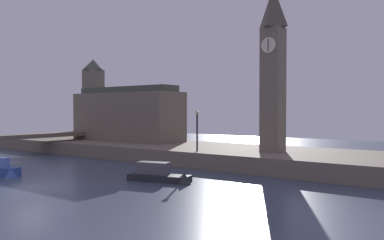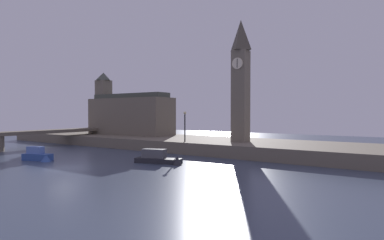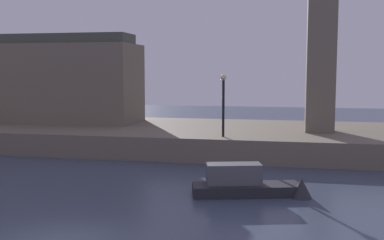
% 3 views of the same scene
% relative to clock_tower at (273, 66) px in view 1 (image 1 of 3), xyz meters
% --- Properties ---
extents(ground_plane, '(120.00, 120.00, 0.00)m').
position_rel_clock_tower_xyz_m(ground_plane, '(-9.10, -19.16, -9.54)').
color(ground_plane, '#384256').
extents(far_embankment, '(70.00, 12.00, 1.50)m').
position_rel_clock_tower_xyz_m(far_embankment, '(-9.10, 0.84, -8.79)').
color(far_embankment, '#6B6051').
rests_on(far_embankment, ground).
extents(clock_tower, '(2.06, 2.11, 15.48)m').
position_rel_clock_tower_xyz_m(clock_tower, '(0.00, 0.00, 0.00)').
color(clock_tower, '#6B6051').
rests_on(clock_tower, far_embankment).
extents(parliament_hall, '(15.67, 5.17, 11.01)m').
position_rel_clock_tower_xyz_m(parliament_hall, '(-22.19, 2.29, -4.51)').
color(parliament_hall, '#6B6051').
rests_on(parliament_hall, far_embankment).
extents(streetlamp, '(0.36, 0.36, 3.88)m').
position_rel_clock_tower_xyz_m(streetlamp, '(-6.00, -3.82, -5.62)').
color(streetlamp, black).
rests_on(streetlamp, far_embankment).
extents(boat_barge_dark, '(5.74, 2.64, 1.75)m').
position_rel_clock_tower_xyz_m(boat_barge_dark, '(-3.35, -11.82, -9.07)').
color(boat_barge_dark, '#232328').
rests_on(boat_barge_dark, ground).
extents(boat_tour_blue, '(3.98, 2.09, 1.50)m').
position_rel_clock_tower_xyz_m(boat_tour_blue, '(-15.80, -17.65, -8.99)').
color(boat_tour_blue, '#2D4C93').
rests_on(boat_tour_blue, ground).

